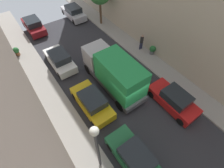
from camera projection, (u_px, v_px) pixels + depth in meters
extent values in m
plane|color=#2D2D33|center=(131.00, 104.00, 14.00)|extent=(32.00, 32.00, 0.00)
cube|color=gray|center=(77.00, 138.00, 12.08)|extent=(2.00, 44.00, 0.15)
cube|color=gray|center=(172.00, 78.00, 15.80)|extent=(2.00, 44.00, 0.15)
cube|color=#1E6638|center=(134.00, 158.00, 10.75)|extent=(1.76, 4.20, 0.76)
cube|color=#1E2328|center=(137.00, 157.00, 10.13)|extent=(1.56, 2.10, 0.64)
cylinder|color=black|center=(110.00, 147.00, 11.44)|extent=(0.22, 0.64, 0.64)
cylinder|color=black|center=(128.00, 134.00, 12.02)|extent=(0.22, 0.64, 0.64)
cube|color=gold|center=(92.00, 103.00, 13.44)|extent=(1.76, 4.20, 0.76)
cube|color=#1E2328|center=(92.00, 99.00, 12.82)|extent=(1.56, 2.10, 0.64)
cylinder|color=black|center=(75.00, 96.00, 14.13)|extent=(0.22, 0.64, 0.64)
cylinder|color=black|center=(91.00, 88.00, 14.71)|extent=(0.22, 0.64, 0.64)
cylinder|color=black|center=(94.00, 124.00, 12.51)|extent=(0.22, 0.64, 0.64)
cylinder|color=black|center=(111.00, 113.00, 13.09)|extent=(0.22, 0.64, 0.64)
cube|color=white|center=(60.00, 61.00, 16.59)|extent=(1.76, 4.20, 0.76)
cube|color=#1E2328|center=(59.00, 56.00, 15.98)|extent=(1.56, 2.10, 0.64)
cylinder|color=black|center=(47.00, 57.00, 17.28)|extent=(0.22, 0.64, 0.64)
cylinder|color=black|center=(61.00, 51.00, 17.86)|extent=(0.22, 0.64, 0.64)
cylinder|color=black|center=(60.00, 75.00, 15.67)|extent=(0.22, 0.64, 0.64)
cylinder|color=black|center=(75.00, 68.00, 16.25)|extent=(0.22, 0.64, 0.64)
cube|color=maroon|center=(34.00, 27.00, 20.52)|extent=(1.76, 4.20, 0.76)
cube|color=#1E2328|center=(32.00, 22.00, 19.91)|extent=(1.56, 2.10, 0.64)
cylinder|color=black|center=(24.00, 25.00, 21.21)|extent=(0.22, 0.64, 0.64)
cylinder|color=black|center=(36.00, 21.00, 21.79)|extent=(0.22, 0.64, 0.64)
cylinder|color=black|center=(33.00, 36.00, 19.60)|extent=(0.22, 0.64, 0.64)
cylinder|color=black|center=(45.00, 32.00, 20.18)|extent=(0.22, 0.64, 0.64)
cube|color=red|center=(173.00, 101.00, 13.58)|extent=(1.76, 4.20, 0.76)
cube|color=#1E2328|center=(177.00, 97.00, 12.97)|extent=(1.56, 2.10, 0.64)
cylinder|color=black|center=(152.00, 94.00, 14.27)|extent=(0.22, 0.64, 0.64)
cylinder|color=black|center=(164.00, 86.00, 14.85)|extent=(0.22, 0.64, 0.64)
cylinder|color=black|center=(181.00, 121.00, 12.66)|extent=(0.22, 0.64, 0.64)
cylinder|color=black|center=(194.00, 111.00, 13.24)|extent=(0.22, 0.64, 0.64)
cube|color=silver|center=(74.00, 14.00, 22.54)|extent=(1.76, 4.20, 0.76)
cube|color=#1E2328|center=(73.00, 9.00, 21.92)|extent=(1.56, 2.10, 0.64)
cylinder|color=black|center=(64.00, 12.00, 23.23)|extent=(0.22, 0.64, 0.64)
cylinder|color=black|center=(74.00, 9.00, 23.81)|extent=(0.22, 0.64, 0.64)
cylinder|color=black|center=(74.00, 22.00, 21.62)|extent=(0.22, 0.64, 0.64)
cylinder|color=black|center=(85.00, 18.00, 22.20)|extent=(0.22, 0.64, 0.64)
cube|color=#4C4C51|center=(113.00, 79.00, 14.80)|extent=(2.20, 6.60, 0.50)
cube|color=#B7B7BC|center=(97.00, 55.00, 15.20)|extent=(2.10, 1.80, 1.70)
cube|color=green|center=(120.00, 75.00, 13.16)|extent=(2.24, 4.20, 2.40)
cylinder|color=black|center=(88.00, 69.00, 15.98)|extent=(0.30, 0.96, 0.96)
cylinder|color=black|center=(105.00, 61.00, 16.71)|extent=(0.30, 0.96, 0.96)
cylinder|color=black|center=(120.00, 105.00, 13.38)|extent=(0.30, 0.96, 0.96)
cylinder|color=black|center=(139.00, 94.00, 14.10)|extent=(0.30, 0.96, 0.96)
cylinder|color=#2D334C|center=(140.00, 46.00, 18.08)|extent=(0.18, 0.18, 0.82)
cylinder|color=#2D334C|center=(142.00, 45.00, 18.16)|extent=(0.18, 0.18, 0.82)
cylinder|color=#262626|center=(142.00, 40.00, 17.56)|extent=(0.36, 0.36, 0.64)
sphere|color=tan|center=(142.00, 36.00, 17.21)|extent=(0.24, 0.24, 0.24)
cylinder|color=brown|center=(101.00, 13.00, 20.69)|extent=(0.28, 0.28, 2.79)
cylinder|color=slate|center=(152.00, 52.00, 17.75)|extent=(0.44, 0.44, 0.38)
sphere|color=#23602D|center=(153.00, 49.00, 17.40)|extent=(0.65, 0.65, 0.65)
cylinder|color=brown|center=(18.00, 54.00, 17.61)|extent=(0.43, 0.43, 0.39)
sphere|color=#23602D|center=(16.00, 50.00, 17.28)|extent=(0.60, 0.60, 0.60)
cylinder|color=#333338|center=(98.00, 152.00, 9.07)|extent=(0.16, 0.16, 4.78)
sphere|color=white|center=(94.00, 131.00, 7.07)|extent=(0.44, 0.44, 0.44)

